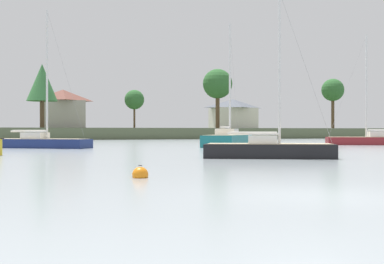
{
  "coord_description": "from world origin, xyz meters",
  "views": [
    {
      "loc": [
        -6.47,
        -10.12,
        1.48
      ],
      "look_at": [
        5.53,
        23.92,
        1.41
      ],
      "focal_mm": 47.63,
      "sensor_mm": 36.0,
      "label": 1
    }
  ],
  "objects_px": {
    "sailboat_teal": "(228,143)",
    "sailboat_navy": "(40,145)",
    "mooring_buoy_orange": "(140,175)",
    "sailboat_black": "(269,154)",
    "sailboat_maroon": "(374,142)"
  },
  "relations": [
    {
      "from": "sailboat_navy",
      "to": "mooring_buoy_orange",
      "type": "bearing_deg",
      "value": -86.99
    },
    {
      "from": "sailboat_maroon",
      "to": "mooring_buoy_orange",
      "type": "height_order",
      "value": "sailboat_maroon"
    },
    {
      "from": "sailboat_teal",
      "to": "sailboat_navy",
      "type": "relative_size",
      "value": 1.02
    },
    {
      "from": "sailboat_black",
      "to": "sailboat_teal",
      "type": "distance_m",
      "value": 21.44
    },
    {
      "from": "sailboat_maroon",
      "to": "sailboat_teal",
      "type": "bearing_deg",
      "value": 178.62
    },
    {
      "from": "sailboat_black",
      "to": "mooring_buoy_orange",
      "type": "relative_size",
      "value": 16.98
    },
    {
      "from": "sailboat_black",
      "to": "mooring_buoy_orange",
      "type": "distance_m",
      "value": 13.08
    },
    {
      "from": "sailboat_maroon",
      "to": "mooring_buoy_orange",
      "type": "distance_m",
      "value": 43.82
    },
    {
      "from": "sailboat_teal",
      "to": "sailboat_navy",
      "type": "bearing_deg",
      "value": 176.52
    },
    {
      "from": "sailboat_maroon",
      "to": "sailboat_teal",
      "type": "height_order",
      "value": "sailboat_teal"
    },
    {
      "from": "sailboat_teal",
      "to": "sailboat_navy",
      "type": "height_order",
      "value": "sailboat_teal"
    },
    {
      "from": "sailboat_maroon",
      "to": "sailboat_navy",
      "type": "relative_size",
      "value": 0.98
    },
    {
      "from": "sailboat_black",
      "to": "sailboat_navy",
      "type": "relative_size",
      "value": 0.77
    },
    {
      "from": "sailboat_black",
      "to": "sailboat_navy",
      "type": "xyz_separation_m",
      "value": [
        -11.01,
        21.51,
        0.05
      ]
    },
    {
      "from": "sailboat_navy",
      "to": "mooring_buoy_orange",
      "type": "relative_size",
      "value": 22.14
    }
  ]
}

